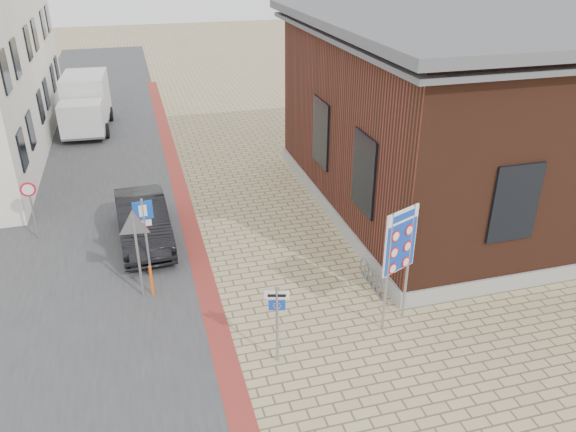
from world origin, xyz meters
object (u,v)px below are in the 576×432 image
sedan (143,221)px  bollard (151,281)px  border_sign (400,243)px  essen_sign (277,314)px  box_truck (86,103)px  parking_sign (145,225)px

sedan → bollard: sedan is taller
border_sign → bollard: size_ratio=3.52×
border_sign → essen_sign: border_sign is taller
box_truck → bollard: size_ratio=5.70×
sedan → border_sign: bearing=-49.1°
sedan → parking_sign: (0.05, -2.28, 0.98)m
essen_sign → bollard: (-2.70, 3.63, -0.91)m
parking_sign → bollard: parking_sign is taller
essen_sign → box_truck: bearing=120.1°
essen_sign → bollard: bearing=142.8°
box_truck → parking_sign: size_ratio=2.10×
essen_sign → bollard: 4.62m
sedan → box_truck: size_ratio=0.85×
box_truck → bollard: bearing=-78.9°
sedan → parking_sign: 2.49m
essen_sign → parking_sign: (-2.70, 4.65, 0.35)m
sedan → border_sign: border_sign is taller
essen_sign → border_sign: bearing=27.2°
sedan → box_truck: box_truck is taller
sedan → box_truck: (-2.23, 13.18, 0.67)m
border_sign → bollard: (-6.00, 2.99, -1.92)m
border_sign → parking_sign: border_sign is taller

